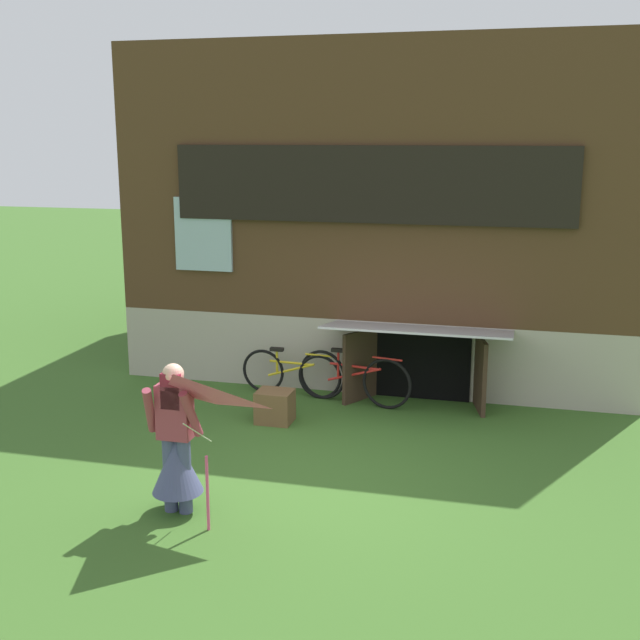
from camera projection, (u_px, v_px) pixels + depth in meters
ground_plane at (314, 474)px, 9.14m from camera, size 60.00×60.00×0.00m
log_house at (399, 206)px, 13.97m from camera, size 7.75×6.58×5.10m
person at (176, 451)px, 8.08m from camera, size 0.61×0.52×1.57m
kite at (175, 418)px, 7.34m from camera, size 1.04×1.11×1.50m
bicycle_red at (354, 378)px, 11.44m from camera, size 1.71×0.39×0.79m
bicycle_yellow at (291, 373)px, 11.82m from camera, size 1.55×0.17×0.71m
wooden_crate at (275, 406)px, 10.74m from camera, size 0.47×0.40×0.43m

